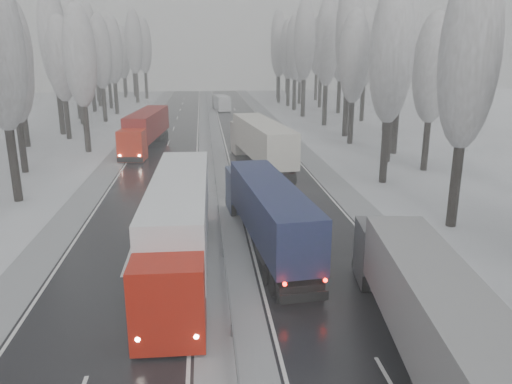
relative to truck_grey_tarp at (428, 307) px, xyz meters
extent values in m
cube|color=black|center=(-1.55, 28.55, -2.31)|extent=(7.50, 200.00, 0.03)
cube|color=black|center=(-12.05, 28.55, -2.31)|extent=(7.50, 200.00, 0.03)
cube|color=#94979C|center=(-6.80, 28.55, -2.30)|extent=(3.00, 200.00, 0.04)
cube|color=#94979C|center=(3.40, 28.55, -2.30)|extent=(2.40, 200.00, 0.04)
cube|color=#94979C|center=(-17.00, 28.55, -2.30)|extent=(2.40, 200.00, 0.04)
cube|color=slate|center=(-6.80, 28.55, -1.72)|extent=(0.06, 200.00, 0.32)
cube|color=slate|center=(-6.80, 26.55, -2.02)|extent=(0.12, 0.12, 0.60)
cube|color=slate|center=(-6.80, 58.55, -2.02)|extent=(0.12, 0.12, 0.60)
cylinder|color=black|center=(8.23, 14.21, 0.48)|extent=(0.68, 0.68, 5.60)
ellipsoid|color=gray|center=(8.23, 14.21, 8.48)|extent=(3.60, 3.60, 11.45)
cylinder|color=black|center=(7.70, 25.58, 0.49)|extent=(0.68, 0.68, 5.62)
ellipsoid|color=gray|center=(7.70, 25.58, 8.52)|extent=(3.60, 3.60, 11.48)
cylinder|color=black|center=(13.22, 29.58, 0.15)|extent=(0.64, 0.64, 4.94)
ellipsoid|color=gray|center=(13.22, 29.58, 7.20)|extent=(3.60, 3.60, 10.09)
cylinder|color=black|center=(11.09, 33.71, 0.34)|extent=(0.66, 0.66, 5.32)
ellipsoid|color=gray|center=(11.09, 33.71, 7.95)|extent=(3.60, 3.60, 10.88)
cylinder|color=black|center=(13.32, 37.71, 0.84)|extent=(0.72, 0.72, 6.31)
ellipsoid|color=gray|center=(13.32, 37.71, 9.85)|extent=(3.60, 3.60, 12.90)
cylinder|color=black|center=(10.22, 44.15, 0.37)|extent=(0.67, 0.67, 5.38)
ellipsoid|color=gray|center=(10.22, 44.15, 8.05)|extent=(3.60, 3.60, 10.98)
cylinder|color=black|center=(16.50, 48.15, -0.02)|extent=(0.62, 0.62, 4.59)
ellipsoid|color=gray|center=(16.50, 48.15, 6.54)|extent=(3.60, 3.60, 9.39)
cylinder|color=black|center=(11.09, 49.57, 1.15)|extent=(0.76, 0.76, 6.95)
ellipsoid|color=gray|center=(11.09, 49.57, 11.08)|extent=(3.60, 3.60, 14.19)
cylinder|color=black|center=(18.01, 53.57, 0.97)|extent=(0.74, 0.74, 6.59)
ellipsoid|color=gray|center=(18.01, 53.57, 10.39)|extent=(3.60, 3.60, 13.46)
cylinder|color=black|center=(10.76, 59.82, 0.86)|extent=(0.72, 0.72, 6.37)
ellipsoid|color=gray|center=(10.76, 59.82, 9.96)|extent=(3.60, 3.60, 13.01)
cylinder|color=black|center=(17.91, 63.82, 0.67)|extent=(0.70, 0.70, 5.97)
ellipsoid|color=gray|center=(17.91, 63.82, 9.20)|extent=(3.60, 3.60, 12.20)
cylinder|color=black|center=(9.54, 70.50, 1.01)|extent=(0.74, 0.74, 6.65)
ellipsoid|color=gray|center=(9.54, 70.50, 10.51)|extent=(3.60, 3.60, 13.59)
cylinder|color=black|center=(16.91, 74.50, 0.75)|extent=(0.71, 0.71, 6.14)
ellipsoid|color=gray|center=(16.91, 74.50, 9.52)|extent=(3.60, 3.60, 12.54)
cylinder|color=black|center=(9.76, 80.25, 0.71)|extent=(0.71, 0.71, 6.05)
ellipsoid|color=gray|center=(9.76, 80.25, 9.36)|extent=(3.60, 3.60, 12.37)
cylinder|color=black|center=(15.67, 84.25, 0.83)|extent=(0.72, 0.72, 6.30)
ellipsoid|color=gray|center=(15.67, 84.25, 9.83)|extent=(3.60, 3.60, 12.87)
cylinder|color=black|center=(9.83, 87.76, 0.62)|extent=(0.70, 0.70, 5.88)
ellipsoid|color=gray|center=(9.83, 87.76, 9.01)|extent=(3.60, 3.60, 12.00)
cylinder|color=black|center=(12.96, 91.76, 0.11)|extent=(0.64, 0.64, 4.86)
ellipsoid|color=gray|center=(12.96, 91.76, 7.05)|extent=(3.60, 3.60, 9.92)
cylinder|color=black|center=(8.93, 94.86, 0.67)|extent=(0.70, 0.70, 5.98)
ellipsoid|color=gray|center=(8.93, 94.86, 9.21)|extent=(3.60, 3.60, 12.21)
cylinder|color=black|center=(18.14, 98.86, 0.77)|extent=(0.71, 0.71, 6.19)
ellipsoid|color=gray|center=(18.14, 98.86, 9.61)|extent=(3.60, 3.60, 12.64)
cylinder|color=black|center=(10.23, 104.71, 1.11)|extent=(0.75, 0.75, 6.86)
ellipsoid|color=gray|center=(10.23, 104.71, 10.90)|extent=(3.60, 3.60, 14.01)
cylinder|color=black|center=(17.22, 108.71, 0.45)|extent=(0.68, 0.68, 5.55)
ellipsoid|color=gray|center=(17.22, 108.71, 8.38)|extent=(3.60, 3.60, 11.33)
cylinder|color=black|center=(11.93, 115.27, 0.73)|extent=(0.71, 0.71, 6.09)
ellipsoid|color=gray|center=(11.93, 115.27, 9.43)|extent=(3.60, 3.60, 12.45)
cylinder|color=black|center=(14.75, 119.27, 0.42)|extent=(0.67, 0.67, 5.49)
ellipsoid|color=gray|center=(14.75, 119.27, 8.26)|extent=(3.60, 3.60, 11.21)
cylinder|color=black|center=(-21.93, 23.11, 0.60)|extent=(0.69, 0.69, 5.83)
cylinder|color=black|center=(-24.55, 32.75, 0.19)|extent=(0.65, 0.65, 5.03)
ellipsoid|color=gray|center=(-24.55, 32.75, 7.38)|extent=(3.60, 3.60, 10.28)
cylinder|color=black|center=(-20.75, 42.27, 0.40)|extent=(0.67, 0.67, 5.44)
ellipsoid|color=gray|center=(-20.75, 42.27, 8.16)|extent=(3.60, 3.60, 11.11)
cylinder|color=black|center=(-28.65, 46.27, 0.54)|extent=(0.69, 0.69, 5.72)
ellipsoid|color=gray|center=(-28.65, 46.27, 8.72)|extent=(3.60, 3.60, 11.69)
cylinder|color=black|center=(-25.06, 51.26, 0.29)|extent=(0.66, 0.66, 5.23)
ellipsoid|color=gray|center=(-25.06, 51.26, 7.76)|extent=(3.60, 3.60, 10.68)
cylinder|color=black|center=(-26.86, 55.26, 0.98)|extent=(0.74, 0.74, 6.60)
ellipsoid|color=gray|center=(-26.86, 55.26, 10.41)|extent=(3.60, 3.60, 13.49)
cylinder|color=black|center=(-24.96, 60.89, 0.26)|extent=(0.65, 0.65, 5.16)
ellipsoid|color=gray|center=(-24.96, 60.89, 7.63)|extent=(3.60, 3.60, 10.54)
cylinder|color=black|center=(-26.35, 64.89, 0.58)|extent=(0.69, 0.69, 5.79)
ellipsoid|color=gray|center=(-26.35, 64.89, 8.86)|extent=(3.60, 3.60, 11.84)
cylinder|color=black|center=(-23.38, 67.66, 0.50)|extent=(0.68, 0.68, 5.64)
ellipsoid|color=gray|center=(-23.38, 67.66, 8.56)|extent=(3.60, 3.60, 11.53)
cylinder|color=black|center=(-28.22, 71.66, 0.96)|extent=(0.73, 0.73, 6.56)
ellipsoid|color=gray|center=(-28.22, 71.66, 10.33)|extent=(3.60, 3.60, 13.40)
cylinder|color=black|center=(-23.13, 77.74, 0.58)|extent=(0.69, 0.69, 5.79)
ellipsoid|color=gray|center=(-23.13, 77.74, 8.85)|extent=(3.60, 3.60, 11.84)
cylinder|color=black|center=(-27.89, 81.74, 1.00)|extent=(0.74, 0.74, 6.65)
ellipsoid|color=gray|center=(-27.89, 81.74, 10.50)|extent=(3.60, 3.60, 13.58)
cylinder|color=black|center=(-25.73, 87.08, 0.24)|extent=(0.65, 0.65, 5.12)
ellipsoid|color=gray|center=(-25.73, 87.08, 7.56)|extent=(3.60, 3.60, 10.46)
cylinder|color=black|center=(-28.62, 91.08, 0.60)|extent=(0.69, 0.69, 5.84)
ellipsoid|color=gray|center=(-28.62, 91.08, 8.94)|extent=(3.60, 3.60, 11.92)
cylinder|color=black|center=(-21.88, 97.88, 1.02)|extent=(0.74, 0.74, 6.67)
ellipsoid|color=gray|center=(-21.88, 97.88, 10.55)|extent=(3.60, 3.60, 13.63)
cylinder|color=black|center=(-31.00, 101.88, 0.83)|extent=(0.72, 0.72, 6.31)
ellipsoid|color=gray|center=(-31.00, 101.88, 9.84)|extent=(3.60, 3.60, 12.88)
cylinder|color=black|center=(-20.85, 107.27, 0.82)|extent=(0.72, 0.72, 6.29)
ellipsoid|color=gray|center=(-20.85, 107.27, 9.80)|extent=(3.60, 3.60, 12.84)
cylinder|color=black|center=(-26.47, 111.27, 0.11)|extent=(0.64, 0.64, 4.86)
ellipsoid|color=gray|center=(-26.47, 111.27, 7.04)|extent=(3.60, 3.60, 9.92)
cylinder|color=black|center=(-24.36, 113.86, 0.99)|extent=(0.74, 0.74, 6.63)
ellipsoid|color=gray|center=(-24.36, 113.86, 10.46)|extent=(3.60, 3.60, 13.54)
cylinder|color=black|center=(-27.13, 117.86, 0.57)|extent=(0.69, 0.69, 5.79)
ellipsoid|color=gray|center=(-27.13, 117.86, 8.84)|extent=(3.60, 3.60, 11.82)
cube|color=#47484C|center=(0.79, 6.44, -0.72)|extent=(2.71, 2.80, 2.91)
cube|color=black|center=(0.94, 7.65, -0.04)|extent=(2.23, 0.37, 0.97)
cube|color=black|center=(0.95, 7.74, -1.88)|extent=(2.42, 0.44, 0.48)
cube|color=slate|center=(-0.13, -1.06, 0.30)|extent=(3.99, 12.81, 2.72)
cylinder|color=black|center=(-0.32, 5.80, -1.82)|extent=(0.46, 1.04, 1.01)
cylinder|color=black|center=(1.71, 5.55, -1.82)|extent=(0.46, 1.04, 1.01)
sphere|color=white|center=(0.04, 7.89, -1.50)|extent=(0.21, 0.21, 0.21)
sphere|color=white|center=(1.87, 7.66, -1.50)|extent=(0.21, 0.21, 0.21)
cube|color=navy|center=(-4.88, 18.62, -0.71)|extent=(2.67, 2.76, 2.92)
cube|color=black|center=(-5.00, 19.83, -0.03)|extent=(2.24, 0.32, 0.97)
cube|color=black|center=(-5.01, 19.93, -1.88)|extent=(2.44, 0.39, 0.49)
cube|color=#15213B|center=(-4.13, 11.06, 0.31)|extent=(3.72, 12.85, 2.73)
cube|color=black|center=(-3.50, 4.71, -1.78)|extent=(2.24, 0.34, 0.44)
cube|color=black|center=(-3.79, 7.57, -1.59)|extent=(2.66, 5.54, 0.44)
cube|color=black|center=(-3.56, 5.24, -1.98)|extent=(2.24, 0.28, 0.58)
cylinder|color=black|center=(-5.82, 17.75, -1.81)|extent=(0.44, 1.04, 1.01)
cylinder|color=black|center=(-3.79, 17.95, -1.81)|extent=(0.44, 1.04, 1.01)
cylinder|color=black|center=(-4.77, 7.08, -1.81)|extent=(0.44, 1.04, 1.01)
cylinder|color=black|center=(-2.73, 7.28, -1.81)|extent=(0.44, 1.04, 1.01)
cylinder|color=black|center=(-4.64, 5.82, -1.81)|extent=(0.44, 1.04, 1.01)
cylinder|color=black|center=(-2.61, 6.02, -1.81)|extent=(0.44, 1.04, 1.01)
sphere|color=#FF0C05|center=(-4.42, 4.55, -1.01)|extent=(0.19, 0.19, 0.19)
sphere|color=#FF0C05|center=(-2.58, 4.73, -1.01)|extent=(0.19, 0.19, 0.19)
sphere|color=white|center=(-5.94, 19.87, -1.49)|extent=(0.21, 0.21, 0.21)
sphere|color=white|center=(-4.09, 20.05, -1.49)|extent=(0.21, 0.21, 0.21)
cube|color=#A9A196|center=(-3.26, 39.90, -0.48)|extent=(3.14, 3.23, 3.35)
cube|color=black|center=(-3.44, 41.28, 0.31)|extent=(2.56, 0.43, 1.12)
cube|color=black|center=(-3.45, 41.39, -1.82)|extent=(2.79, 0.52, 0.56)
cube|color=beige|center=(-2.16, 31.25, 0.70)|extent=(4.66, 14.77, 3.13)
cube|color=black|center=(-1.24, 23.99, -1.71)|extent=(2.57, 0.46, 0.50)
cube|color=black|center=(-1.66, 27.26, -1.48)|extent=(3.21, 6.41, 0.50)
cube|color=black|center=(-1.32, 24.60, -1.93)|extent=(2.56, 0.39, 0.67)
cylinder|color=black|center=(-4.31, 38.86, -1.74)|extent=(0.53, 1.20, 1.16)
cylinder|color=black|center=(-1.98, 39.16, -1.74)|extent=(0.53, 1.20, 1.16)
cylinder|color=black|center=(-2.76, 26.67, -1.74)|extent=(0.53, 1.20, 1.16)
cylinder|color=black|center=(-0.44, 26.97, -1.74)|extent=(0.53, 1.20, 1.16)
cylinder|color=black|center=(-2.58, 25.23, -1.74)|extent=(0.53, 1.20, 1.16)
cylinder|color=black|center=(-0.25, 25.53, -1.74)|extent=(0.53, 1.20, 1.16)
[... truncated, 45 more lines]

